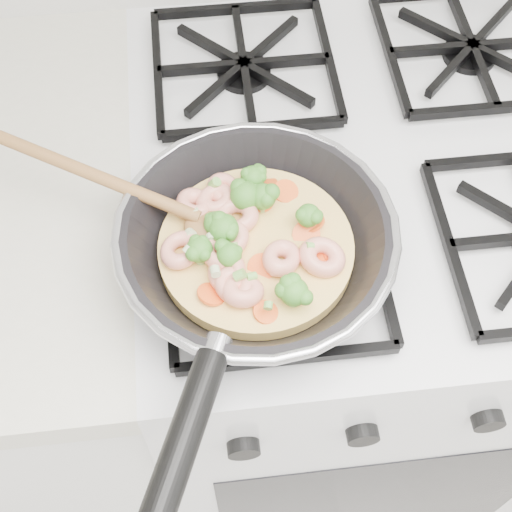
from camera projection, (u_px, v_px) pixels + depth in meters
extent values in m
cube|color=silver|center=(342.00, 323.00, 1.23)|extent=(0.60, 0.60, 0.90)
cube|color=black|center=(378.00, 500.00, 1.07)|extent=(0.48, 0.00, 0.40)
cube|color=black|center=(382.00, 147.00, 0.84)|extent=(0.56, 0.56, 0.02)
torus|color=#BABAC2|center=(256.00, 231.00, 0.70)|extent=(0.29, 0.29, 0.01)
cylinder|color=black|center=(181.00, 447.00, 0.59)|extent=(0.09, 0.17, 0.03)
cylinder|color=#F7CD6B|center=(256.00, 249.00, 0.73)|extent=(0.20, 0.20, 0.02)
ellipsoid|color=olive|center=(210.00, 224.00, 0.72)|extent=(0.07, 0.06, 0.02)
cylinder|color=olive|center=(74.00, 167.00, 0.73)|extent=(0.26, 0.14, 0.05)
torus|color=#E9A28A|center=(216.00, 201.00, 0.74)|extent=(0.06, 0.06, 0.02)
torus|color=#E9A28A|center=(181.00, 250.00, 0.70)|extent=(0.06, 0.06, 0.02)
torus|color=#E9A28A|center=(230.00, 239.00, 0.71)|extent=(0.06, 0.06, 0.02)
torus|color=#E9A28A|center=(243.00, 291.00, 0.68)|extent=(0.04, 0.05, 0.03)
torus|color=#E9A28A|center=(194.00, 205.00, 0.73)|extent=(0.06, 0.06, 0.03)
torus|color=#E9A28A|center=(236.00, 216.00, 0.73)|extent=(0.05, 0.05, 0.02)
torus|color=#E9A28A|center=(224.00, 190.00, 0.75)|extent=(0.06, 0.05, 0.02)
torus|color=#E9A28A|center=(227.00, 272.00, 0.69)|extent=(0.05, 0.05, 0.03)
torus|color=#E9A28A|center=(281.00, 258.00, 0.70)|extent=(0.06, 0.06, 0.02)
torus|color=#E9A28A|center=(234.00, 286.00, 0.68)|extent=(0.06, 0.06, 0.02)
torus|color=#E9A28A|center=(322.00, 257.00, 0.70)|extent=(0.07, 0.07, 0.02)
torus|color=#E9A28A|center=(221.00, 254.00, 0.70)|extent=(0.06, 0.06, 0.03)
ellipsoid|color=#498E2E|center=(308.00, 215.00, 0.72)|extent=(0.03, 0.03, 0.02)
ellipsoid|color=#498E2E|center=(263.00, 197.00, 0.73)|extent=(0.04, 0.04, 0.03)
ellipsoid|color=#498E2E|center=(253.00, 178.00, 0.74)|extent=(0.03, 0.03, 0.03)
ellipsoid|color=#498E2E|center=(199.00, 249.00, 0.69)|extent=(0.03, 0.03, 0.03)
ellipsoid|color=#498E2E|center=(294.00, 292.00, 0.67)|extent=(0.04, 0.04, 0.03)
ellipsoid|color=#498E2E|center=(216.00, 224.00, 0.71)|extent=(0.03, 0.03, 0.03)
ellipsoid|color=#498E2E|center=(245.00, 196.00, 0.73)|extent=(0.04, 0.04, 0.03)
ellipsoid|color=#498E2E|center=(224.00, 229.00, 0.71)|extent=(0.04, 0.04, 0.03)
ellipsoid|color=#498E2E|center=(229.00, 255.00, 0.69)|extent=(0.03, 0.03, 0.02)
cylinder|color=orange|center=(312.00, 223.00, 0.73)|extent=(0.03, 0.03, 0.01)
cylinder|color=orange|center=(334.00, 255.00, 0.71)|extent=(0.03, 0.03, 0.00)
cylinder|color=orange|center=(262.00, 267.00, 0.70)|extent=(0.03, 0.03, 0.01)
cylinder|color=orange|center=(266.00, 312.00, 0.68)|extent=(0.03, 0.03, 0.00)
cylinder|color=orange|center=(286.00, 191.00, 0.75)|extent=(0.03, 0.03, 0.01)
cylinder|color=orange|center=(211.00, 294.00, 0.69)|extent=(0.03, 0.03, 0.01)
cylinder|color=orange|center=(266.00, 183.00, 0.76)|extent=(0.03, 0.03, 0.01)
cylinder|color=orange|center=(321.00, 256.00, 0.71)|extent=(0.02, 0.02, 0.01)
cylinder|color=orange|center=(235.00, 196.00, 0.75)|extent=(0.03, 0.03, 0.01)
cylinder|color=orange|center=(263.00, 203.00, 0.75)|extent=(0.03, 0.03, 0.01)
cylinder|color=orange|center=(306.00, 234.00, 0.72)|extent=(0.04, 0.04, 0.01)
cylinder|color=#70B046|center=(240.00, 275.00, 0.67)|extent=(0.01, 0.01, 0.01)
cylinder|color=#BFD495|center=(302.00, 293.00, 0.67)|extent=(0.01, 0.01, 0.01)
cylinder|color=#BFD495|center=(195.00, 213.00, 0.72)|extent=(0.01, 0.01, 0.01)
cylinder|color=#BFD495|center=(191.00, 234.00, 0.71)|extent=(0.01, 0.01, 0.01)
cylinder|color=#BFD495|center=(215.00, 271.00, 0.68)|extent=(0.01, 0.01, 0.01)
cylinder|color=#70B046|center=(268.00, 306.00, 0.66)|extent=(0.01, 0.01, 0.01)
cylinder|color=#70B046|center=(235.00, 247.00, 0.70)|extent=(0.01, 0.01, 0.01)
cylinder|color=#70B046|center=(251.00, 277.00, 0.68)|extent=(0.01, 0.01, 0.01)
cylinder|color=#70B046|center=(254.00, 171.00, 0.74)|extent=(0.01, 0.01, 0.01)
cylinder|color=#BFD495|center=(205.00, 251.00, 0.69)|extent=(0.01, 0.01, 0.01)
cylinder|color=#BFD495|center=(211.00, 237.00, 0.70)|extent=(0.01, 0.01, 0.01)
cylinder|color=#BFD495|center=(188.00, 250.00, 0.69)|extent=(0.01, 0.01, 0.01)
cylinder|color=#70B046|center=(310.00, 246.00, 0.69)|extent=(0.01, 0.01, 0.01)
cylinder|color=#70B046|center=(215.00, 184.00, 0.74)|extent=(0.01, 0.01, 0.01)
cylinder|color=#BFD495|center=(302.00, 213.00, 0.72)|extent=(0.01, 0.01, 0.01)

